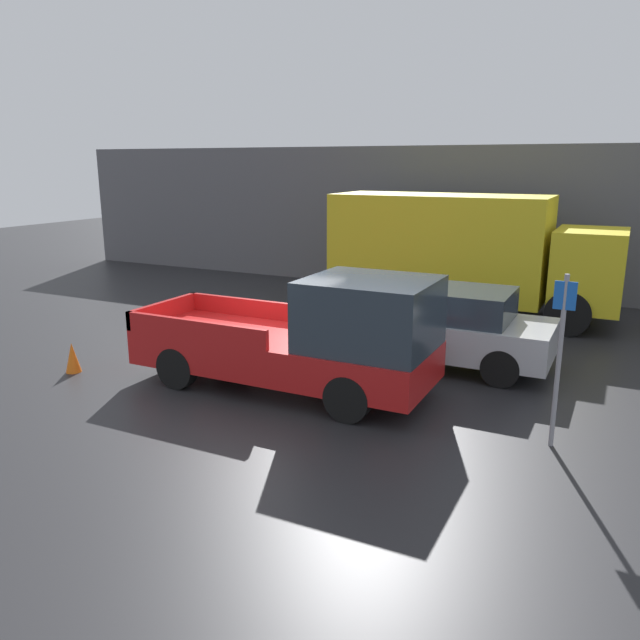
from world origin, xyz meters
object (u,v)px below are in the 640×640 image
at_px(car, 446,326).
at_px(parking_sign, 560,352).
at_px(traffic_cone, 73,358).
at_px(delivery_truck, 463,250).
at_px(newspaper_box, 588,289).
at_px(pickup_truck, 311,339).

xyz_separation_m(car, parking_sign, (2.45, -3.04, 0.62)).
bearing_deg(traffic_cone, delivery_truck, 55.92).
distance_m(car, delivery_truck, 4.71).
xyz_separation_m(car, traffic_cone, (-6.46, -3.78, -0.52)).
relative_size(newspaper_box, traffic_cone, 1.68).
height_order(delivery_truck, newspaper_box, delivery_truck).
distance_m(parking_sign, traffic_cone, 9.02).
height_order(pickup_truck, delivery_truck, delivery_truck).
bearing_deg(parking_sign, pickup_truck, 175.02).
xyz_separation_m(newspaper_box, traffic_cone, (-8.70, -10.96, -0.20)).
relative_size(parking_sign, newspaper_box, 2.54).
relative_size(delivery_truck, newspaper_box, 7.42).
relative_size(car, delivery_truck, 0.57).
xyz_separation_m(pickup_truck, parking_sign, (4.17, -0.36, 0.43)).
height_order(car, newspaper_box, car).
relative_size(pickup_truck, traffic_cone, 9.24).
bearing_deg(newspaper_box, traffic_cone, -128.44).
distance_m(parking_sign, newspaper_box, 10.26).
bearing_deg(parking_sign, delivery_truck, 113.50).
bearing_deg(delivery_truck, traffic_cone, -124.08).
distance_m(newspaper_box, traffic_cone, 14.00).
bearing_deg(car, newspaper_box, 72.71).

